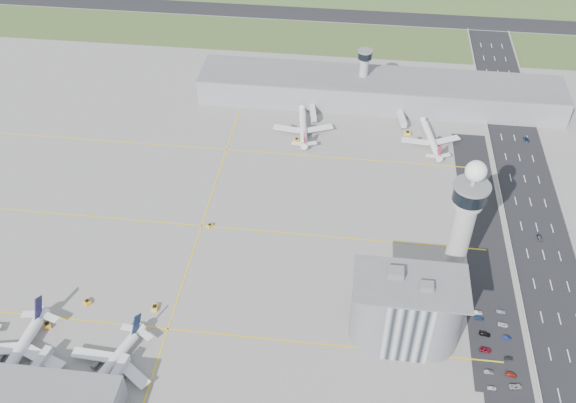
# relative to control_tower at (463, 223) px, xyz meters

# --- Properties ---
(ground) EXTENTS (1000.00, 1000.00, 0.00)m
(ground) POSITION_rel_control_tower_xyz_m (-72.00, -8.00, -35.04)
(ground) COLOR gray
(grass_strip_0) EXTENTS (480.00, 50.00, 0.08)m
(grass_strip_0) POSITION_rel_control_tower_xyz_m (-92.00, 217.00, -35.00)
(grass_strip_0) COLOR #405629
(grass_strip_0) RESTS_ON ground
(runway) EXTENTS (480.00, 22.00, 0.10)m
(runway) POSITION_rel_control_tower_xyz_m (-92.00, 254.00, -34.98)
(runway) COLOR black
(runway) RESTS_ON ground
(highway) EXTENTS (28.00, 500.00, 0.10)m
(highway) POSITION_rel_control_tower_xyz_m (43.00, -8.00, -34.99)
(highway) COLOR black
(highway) RESTS_ON ground
(barrier_left) EXTENTS (0.60, 500.00, 1.20)m
(barrier_left) POSITION_rel_control_tower_xyz_m (29.00, -8.00, -34.44)
(barrier_left) COLOR #9E9E99
(barrier_left) RESTS_ON ground
(landside_road) EXTENTS (18.00, 260.00, 0.08)m
(landside_road) POSITION_rel_control_tower_xyz_m (18.00, -18.00, -35.00)
(landside_road) COLOR black
(landside_road) RESTS_ON ground
(parking_lot) EXTENTS (20.00, 44.00, 0.10)m
(parking_lot) POSITION_rel_control_tower_xyz_m (16.00, -30.00, -34.99)
(parking_lot) COLOR black
(parking_lot) RESTS_ON ground
(taxiway_line_h_0) EXTENTS (260.00, 0.60, 0.01)m
(taxiway_line_h_0) POSITION_rel_control_tower_xyz_m (-112.00, -38.00, -35.04)
(taxiway_line_h_0) COLOR yellow
(taxiway_line_h_0) RESTS_ON ground
(taxiway_line_h_1) EXTENTS (260.00, 0.60, 0.01)m
(taxiway_line_h_1) POSITION_rel_control_tower_xyz_m (-112.00, 22.00, -35.04)
(taxiway_line_h_1) COLOR yellow
(taxiway_line_h_1) RESTS_ON ground
(taxiway_line_h_2) EXTENTS (260.00, 0.60, 0.01)m
(taxiway_line_h_2) POSITION_rel_control_tower_xyz_m (-112.00, 82.00, -35.04)
(taxiway_line_h_2) COLOR yellow
(taxiway_line_h_2) RESTS_ON ground
(taxiway_line_v) EXTENTS (0.60, 260.00, 0.01)m
(taxiway_line_v) POSITION_rel_control_tower_xyz_m (-112.00, 22.00, -35.04)
(taxiway_line_v) COLOR yellow
(taxiway_line_v) RESTS_ON ground
(control_tower) EXTENTS (14.00, 14.00, 64.50)m
(control_tower) POSITION_rel_control_tower_xyz_m (0.00, 0.00, 0.00)
(control_tower) COLOR #ADAAA5
(control_tower) RESTS_ON ground
(secondary_tower) EXTENTS (8.60, 8.60, 31.90)m
(secondary_tower) POSITION_rel_control_tower_xyz_m (-42.00, 142.00, -16.24)
(secondary_tower) COLOR #ADAAA5
(secondary_tower) RESTS_ON ground
(admin_building) EXTENTS (42.00, 24.00, 33.50)m
(admin_building) POSITION_rel_control_tower_xyz_m (-20.01, -30.00, -19.74)
(admin_building) COLOR #B2B2B7
(admin_building) RESTS_ON ground
(terminal_pier) EXTENTS (210.00, 32.00, 15.80)m
(terminal_pier) POSITION_rel_control_tower_xyz_m (-32.00, 140.00, -27.14)
(terminal_pier) COLOR gray
(terminal_pier) RESTS_ON ground
(airplane_near_b) EXTENTS (42.34, 48.62, 12.79)m
(airplane_near_b) POSITION_rel_control_tower_xyz_m (-163.97, -60.18, -28.65)
(airplane_near_b) COLOR white
(airplane_near_b) RESTS_ON ground
(airplane_near_c) EXTENTS (46.14, 49.93, 11.43)m
(airplane_near_c) POSITION_rel_control_tower_xyz_m (-127.98, -59.67, -29.32)
(airplane_near_c) COLOR white
(airplane_near_c) RESTS_ON ground
(airplane_far_a) EXTENTS (38.59, 43.70, 11.09)m
(airplane_far_a) POSITION_rel_control_tower_xyz_m (-73.06, 104.77, -29.50)
(airplane_far_a) COLOR white
(airplane_far_a) RESTS_ON ground
(airplane_far_b) EXTENTS (39.34, 43.89, 10.74)m
(airplane_far_b) POSITION_rel_control_tower_xyz_m (-3.32, 101.86, -29.67)
(airplane_far_b) COLOR white
(airplane_far_b) RESTS_ON ground
(jet_bridge_near_1) EXTENTS (5.39, 14.31, 5.70)m
(jet_bridge_near_1) POSITION_rel_control_tower_xyz_m (-155.00, -69.00, -32.19)
(jet_bridge_near_1) COLOR silver
(jet_bridge_near_1) RESTS_ON ground
(jet_bridge_near_2) EXTENTS (5.39, 14.31, 5.70)m
(jet_bridge_near_2) POSITION_rel_control_tower_xyz_m (-125.00, -69.00, -32.19)
(jet_bridge_near_2) COLOR silver
(jet_bridge_near_2) RESTS_ON ground
(jet_bridge_far_0) EXTENTS (5.39, 14.31, 5.70)m
(jet_bridge_far_0) POSITION_rel_control_tower_xyz_m (-70.00, 124.00, -32.19)
(jet_bridge_far_0) COLOR silver
(jet_bridge_far_0) RESTS_ON ground
(jet_bridge_far_1) EXTENTS (5.39, 14.31, 5.70)m
(jet_bridge_far_1) POSITION_rel_control_tower_xyz_m (-20.00, 124.00, -32.19)
(jet_bridge_far_1) COLOR silver
(jet_bridge_far_1) RESTS_ON ground
(tug_0) EXTENTS (3.79, 3.73, 1.83)m
(tug_0) POSITION_rel_control_tower_xyz_m (-148.22, -29.23, -34.12)
(tug_0) COLOR #FE9A07
(tug_0) RESTS_ON ground
(tug_1) EXTENTS (3.98, 4.40, 2.11)m
(tug_1) POSITION_rel_control_tower_xyz_m (-159.72, -42.49, -33.99)
(tug_1) COLOR orange
(tug_1) RESTS_ON ground
(tug_2) EXTENTS (2.52, 3.53, 1.98)m
(tug_2) POSITION_rel_control_tower_xyz_m (-119.85, -28.77, -34.05)
(tug_2) COLOR yellow
(tug_2) RESTS_ON ground
(tug_3) EXTENTS (3.13, 3.34, 1.60)m
(tug_3) POSITION_rel_control_tower_xyz_m (-108.01, 21.97, -34.24)
(tug_3) COLOR yellow
(tug_3) RESTS_ON ground
(tug_4) EXTENTS (3.61, 3.21, 1.74)m
(tug_4) POSITION_rel_control_tower_xyz_m (-75.53, 94.72, -34.17)
(tug_4) COLOR yellow
(tug_4) RESTS_ON ground
(tug_5) EXTENTS (3.71, 2.60, 2.12)m
(tug_5) POSITION_rel_control_tower_xyz_m (-15.45, 108.16, -33.98)
(tug_5) COLOR gold
(tug_5) RESTS_ON ground
(car_lot_0) EXTENTS (3.34, 1.42, 1.13)m
(car_lot_0) POSITION_rel_control_tower_xyz_m (12.13, -50.14, -34.48)
(car_lot_0) COLOR silver
(car_lot_0) RESTS_ON ground
(car_lot_1) EXTENTS (3.62, 1.44, 1.17)m
(car_lot_1) POSITION_rel_control_tower_xyz_m (11.79, -43.32, -34.46)
(car_lot_1) COLOR slate
(car_lot_1) RESTS_ON ground
(car_lot_2) EXTENTS (4.56, 2.39, 1.22)m
(car_lot_2) POSITION_rel_control_tower_xyz_m (11.64, -33.39, -34.43)
(car_lot_2) COLOR maroon
(car_lot_2) RESTS_ON ground
(car_lot_3) EXTENTS (4.71, 2.51, 1.30)m
(car_lot_3) POSITION_rel_control_tower_xyz_m (12.18, -25.78, -34.39)
(car_lot_3) COLOR black
(car_lot_3) RESTS_ON ground
(car_lot_4) EXTENTS (3.90, 1.92, 1.28)m
(car_lot_4) POSITION_rel_control_tower_xyz_m (10.69, -18.08, -34.40)
(car_lot_4) COLOR navy
(car_lot_4) RESTS_ON ground
(car_lot_5) EXTENTS (4.00, 1.77, 1.28)m
(car_lot_5) POSITION_rel_control_tower_xyz_m (10.42, -15.34, -34.40)
(car_lot_5) COLOR silver
(car_lot_5) RESTS_ON ground
(car_lot_6) EXTENTS (4.86, 2.74, 1.28)m
(car_lot_6) POSITION_rel_control_tower_xyz_m (20.79, -48.50, -34.40)
(car_lot_6) COLOR #A0A0A0
(car_lot_6) RESTS_ON ground
(car_lot_7) EXTENTS (4.40, 2.34, 1.21)m
(car_lot_7) POSITION_rel_control_tower_xyz_m (19.87, -43.49, -34.43)
(car_lot_7) COLOR maroon
(car_lot_7) RESTS_ON ground
(car_lot_8) EXTENTS (3.41, 1.69, 1.12)m
(car_lot_8) POSITION_rel_control_tower_xyz_m (19.95, -36.17, -34.48)
(car_lot_8) COLOR #2A292D
(car_lot_8) RESTS_ON ground
(car_lot_9) EXTENTS (3.42, 1.67, 1.08)m
(car_lot_9) POSITION_rel_control_tower_xyz_m (20.61, -26.46, -34.50)
(car_lot_9) COLOR navy
(car_lot_9) RESTS_ON ground
(car_lot_10) EXTENTS (4.29, 2.52, 1.12)m
(car_lot_10) POSITION_rel_control_tower_xyz_m (19.88, -20.25, -34.48)
(car_lot_10) COLOR silver
(car_lot_10) RESTS_ON ground
(car_lot_11) EXTENTS (4.00, 1.91, 1.13)m
(car_lot_11) POSITION_rel_control_tower_xyz_m (20.02, -13.62, -34.48)
(car_lot_11) COLOR #9397A5
(car_lot_11) RESTS_ON ground
(car_hw_1) EXTENTS (1.95, 4.15, 1.31)m
(car_hw_1) POSITION_rel_control_tower_xyz_m (42.84, 32.42, -34.38)
(car_hw_1) COLOR black
(car_hw_1) RESTS_ON ground
(car_hw_2) EXTENTS (2.78, 4.81, 1.26)m
(car_hw_2) POSITION_rel_control_tower_xyz_m (49.06, 110.46, -34.41)
(car_hw_2) COLOR navy
(car_hw_2) RESTS_ON ground
(car_hw_4) EXTENTS (1.34, 3.21, 1.09)m
(car_hw_4) POSITION_rel_control_tower_xyz_m (35.68, 171.41, -34.50)
(car_hw_4) COLOR #9B9FAD
(car_hw_4) RESTS_ON ground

